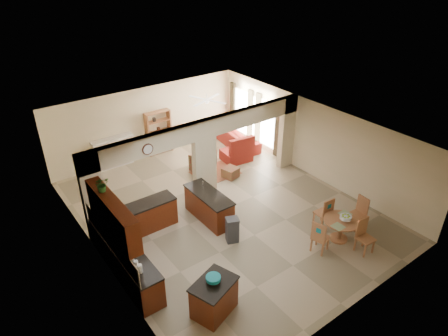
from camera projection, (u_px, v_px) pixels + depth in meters
floor at (223, 210)px, 12.93m from camera, size 10.00×10.00×0.00m
ceiling at (222, 131)px, 11.56m from camera, size 10.00×10.00×0.00m
wall_back at (148, 122)px, 15.75m from camera, size 8.00×0.00×8.00m
wall_front at (357, 264)px, 8.74m from camera, size 8.00×0.00×8.00m
wall_left at (96, 219)px, 10.17m from camera, size 0.00×10.00×10.00m
wall_right at (312, 139)px, 14.31m from camera, size 0.00×10.00×10.00m
partition_left_pier at (93, 198)px, 11.03m from camera, size 0.60×0.25×2.80m
partition_center_pier at (205, 168)px, 13.09m from camera, size 0.80×0.25×2.20m
partition_right_pier at (287, 132)px, 14.86m from camera, size 0.60×0.25×2.80m
partition_header at (203, 129)px, 12.40m from camera, size 8.00×0.25×0.60m
kitchen_counter at (131, 242)px, 10.84m from camera, size 2.52×3.29×1.48m
upper_cabinets at (113, 215)px, 9.45m from camera, size 0.35×2.40×0.90m
peninsula at (209, 206)px, 12.32m from camera, size 0.70×1.85×0.91m
wall_clock at (148, 149)px, 11.29m from camera, size 0.34×0.03×0.34m
rug at (215, 173)px, 15.02m from camera, size 1.60×1.30×0.01m
fireplace at (114, 152)px, 15.19m from camera, size 1.60×0.35×1.20m
shelving_unit at (159, 132)px, 16.05m from camera, size 1.00×0.32×1.80m
window_a at (268, 124)px, 16.01m from camera, size 0.02×0.90×1.90m
window_b at (242, 112)px, 17.20m from camera, size 0.02×0.90×1.90m
glazed_door at (254, 121)px, 16.68m from camera, size 0.02×0.70×2.10m
drape_a_left at (278, 130)px, 15.57m from camera, size 0.10×0.28×2.30m
drape_a_right at (258, 120)px, 16.41m from camera, size 0.10×0.28×2.30m
drape_b_left at (250, 116)px, 16.76m from camera, size 0.10×0.28×2.30m
drape_b_right at (233, 108)px, 17.60m from camera, size 0.10×0.28×2.30m
ceiling_fan at (207, 100)px, 14.55m from camera, size 1.00×1.00×0.10m
kitchen_island at (214, 297)px, 9.15m from camera, size 1.22×1.04×0.90m
teal_bowl at (213, 279)px, 8.92m from camera, size 0.34×0.34×0.16m
trash_can at (232, 231)px, 11.41m from camera, size 0.42×0.40×0.72m
dining_table at (341, 226)px, 11.42m from camera, size 1.01×1.01×0.69m
fruit_bowl at (346, 218)px, 11.26m from camera, size 0.33×0.33×0.18m
sofa at (237, 138)px, 16.90m from camera, size 2.55×1.28×0.71m
chaise at (236, 155)px, 15.82m from camera, size 1.17×1.00×0.43m
armchair at (203, 161)px, 15.05m from camera, size 1.16×1.17×0.78m
ottoman at (231, 172)px, 14.68m from camera, size 0.60×0.60×0.37m
plant at (102, 184)px, 9.44m from camera, size 0.35×0.31×0.37m
chair_north at (325, 212)px, 11.89m from camera, size 0.45×0.45×1.02m
chair_east at (359, 211)px, 11.92m from camera, size 0.46×0.46×1.02m
chair_south at (364, 234)px, 10.97m from camera, size 0.45×0.45×1.02m
chair_west at (320, 236)px, 10.90m from camera, size 0.52×0.52×1.02m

